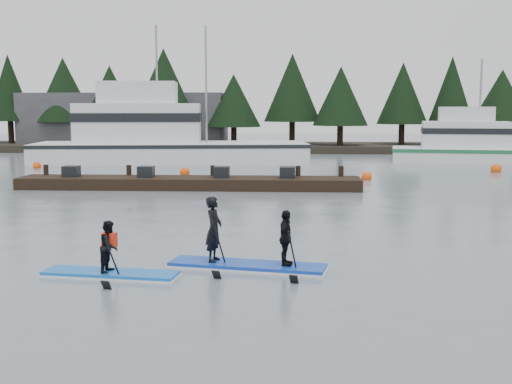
# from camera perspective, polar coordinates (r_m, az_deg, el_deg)

# --- Properties ---
(ground) EXTENTS (160.00, 160.00, 0.00)m
(ground) POSITION_cam_1_polar(r_m,az_deg,el_deg) (14.13, -1.40, -7.60)
(ground) COLOR slate
(ground) RESTS_ON ground
(far_shore) EXTENTS (70.00, 8.00, 0.60)m
(far_shore) POSITION_cam_1_polar(r_m,az_deg,el_deg) (55.71, 2.12, 3.99)
(far_shore) COLOR #2D281E
(far_shore) RESTS_ON ground
(treeline) EXTENTS (60.00, 4.00, 8.00)m
(treeline) POSITION_cam_1_polar(r_m,az_deg,el_deg) (55.73, 2.12, 3.68)
(treeline) COLOR black
(treeline) RESTS_ON ground
(waterfront_building) EXTENTS (18.00, 6.00, 5.00)m
(waterfront_building) POSITION_cam_1_polar(r_m,az_deg,el_deg) (59.56, -11.50, 6.19)
(waterfront_building) COLOR #4C4C51
(waterfront_building) RESTS_ON ground
(fishing_boat_large) EXTENTS (18.75, 7.06, 10.26)m
(fishing_boat_large) POSITION_cam_1_polar(r_m,az_deg,el_deg) (44.20, -8.23, 3.64)
(fishing_boat_large) COLOR white
(fishing_boat_large) RESTS_ON ground
(fishing_boat_medium) EXTENTS (12.93, 5.35, 7.73)m
(fishing_boat_medium) POSITION_cam_1_polar(r_m,az_deg,el_deg) (46.16, 19.43, 3.14)
(fishing_boat_medium) COLOR white
(fishing_boat_medium) RESTS_ON ground
(floating_dock) EXTENTS (15.65, 2.18, 0.52)m
(floating_dock) POSITION_cam_1_polar(r_m,az_deg,el_deg) (29.60, -5.95, 0.81)
(floating_dock) COLOR black
(floating_dock) RESTS_ON ground
(buoy_a) EXTENTS (0.50, 0.50, 0.50)m
(buoy_a) POSITION_cam_1_polar(r_m,az_deg,el_deg) (41.82, -18.88, 2.03)
(buoy_a) COLOR #FF4F0C
(buoy_a) RESTS_ON ground
(buoy_c) EXTENTS (0.63, 0.63, 0.63)m
(buoy_c) POSITION_cam_1_polar(r_m,az_deg,el_deg) (39.57, 20.55, 1.67)
(buoy_c) COLOR #FF4F0C
(buoy_c) RESTS_ON ground
(buoy_d) EXTENTS (0.54, 0.54, 0.54)m
(buoy_d) POSITION_cam_1_polar(r_m,az_deg,el_deg) (33.68, 9.80, 1.10)
(buoy_d) COLOR #FF4F0C
(buoy_d) RESTS_ON ground
(buoy_b) EXTENTS (0.56, 0.56, 0.56)m
(buoy_b) POSITION_cam_1_polar(r_m,az_deg,el_deg) (35.71, -6.35, 1.52)
(buoy_b) COLOR #FF4F0C
(buoy_b) RESTS_ON ground
(paddleboard_solo) EXTENTS (3.06, 1.22, 1.76)m
(paddleboard_solo) POSITION_cam_1_polar(r_m,az_deg,el_deg) (14.48, -12.85, -5.80)
(paddleboard_solo) COLOR blue
(paddleboard_solo) RESTS_ON ground
(paddleboard_duo) EXTENTS (3.71, 1.61, 2.09)m
(paddleboard_duo) POSITION_cam_1_polar(r_m,az_deg,el_deg) (14.77, -0.73, -4.84)
(paddleboard_duo) COLOR #123DB1
(paddleboard_duo) RESTS_ON ground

